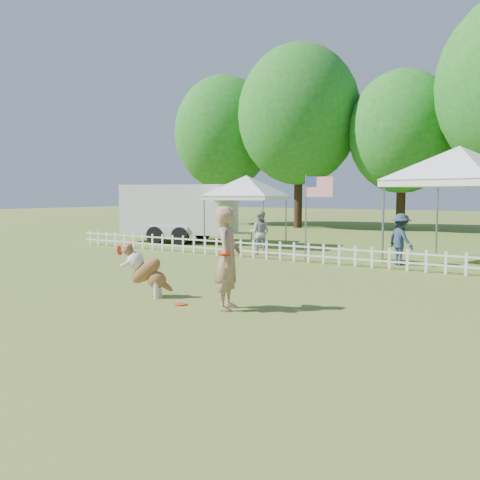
# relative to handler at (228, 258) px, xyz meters

# --- Properties ---
(ground) EXTENTS (120.00, 120.00, 0.00)m
(ground) POSITION_rel_handler_xyz_m (-1.08, -0.32, -0.94)
(ground) COLOR #496A21
(ground) RESTS_ON ground
(picket_fence) EXTENTS (22.00, 0.08, 0.60)m
(picket_fence) POSITION_rel_handler_xyz_m (-1.08, 6.68, -0.64)
(picket_fence) COLOR white
(picket_fence) RESTS_ON ground
(handler) EXTENTS (0.67, 0.80, 1.87)m
(handler) POSITION_rel_handler_xyz_m (0.00, 0.00, 0.00)
(handler) COLOR tan
(handler) RESTS_ON ground
(dog) EXTENTS (1.10, 0.72, 1.08)m
(dog) POSITION_rel_handler_xyz_m (-2.02, -0.02, -0.40)
(dog) COLOR brown
(dog) RESTS_ON ground
(frisbee_on_turf) EXTENTS (0.29, 0.29, 0.02)m
(frisbee_on_turf) POSITION_rel_handler_xyz_m (-0.97, -0.20, -0.93)
(frisbee_on_turf) COLOR red
(frisbee_on_turf) RESTS_ON ground
(canopy_tent_left) EXTENTS (3.07, 3.07, 2.74)m
(canopy_tent_left) POSITION_rel_handler_xyz_m (-6.13, 9.66, 0.43)
(canopy_tent_left) COLOR white
(canopy_tent_left) RESTS_ON ground
(canopy_tent_right) EXTENTS (4.05, 4.05, 3.40)m
(canopy_tent_right) POSITION_rel_handler_xyz_m (1.93, 8.86, 0.76)
(canopy_tent_right) COLOR white
(canopy_tent_right) RESTS_ON ground
(cargo_trailer) EXTENTS (6.19, 3.97, 2.52)m
(cargo_trailer) POSITION_rel_handler_xyz_m (-9.66, 9.74, 0.32)
(cargo_trailer) COLOR silver
(cargo_trailer) RESTS_ON ground
(flag_pole) EXTENTS (1.03, 0.21, 2.67)m
(flag_pole) POSITION_rel_handler_xyz_m (-2.22, 7.21, 0.40)
(flag_pole) COLOR gray
(flag_pole) RESTS_ON ground
(spectator_a) EXTENTS (0.89, 0.80, 1.50)m
(spectator_a) POSITION_rel_handler_xyz_m (-4.20, 7.65, -0.19)
(spectator_a) COLOR #A4A2A8
(spectator_a) RESTS_ON ground
(spectator_b) EXTENTS (1.12, 1.02, 1.51)m
(spectator_b) POSITION_rel_handler_xyz_m (0.63, 7.76, -0.18)
(spectator_b) COLOR #263952
(spectator_b) RESTS_ON ground
(tree_far_left) EXTENTS (6.60, 6.60, 11.00)m
(tree_far_left) POSITION_rel_handler_xyz_m (-16.08, 21.68, 4.56)
(tree_far_left) COLOR #21651D
(tree_far_left) RESTS_ON ground
(tree_left) EXTENTS (7.40, 7.40, 12.00)m
(tree_left) POSITION_rel_handler_xyz_m (-10.08, 21.18, 5.06)
(tree_left) COLOR #21651D
(tree_left) RESTS_ON ground
(tree_center_left) EXTENTS (6.00, 6.00, 9.80)m
(tree_center_left) POSITION_rel_handler_xyz_m (-4.08, 22.18, 3.96)
(tree_center_left) COLOR #21651D
(tree_center_left) RESTS_ON ground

